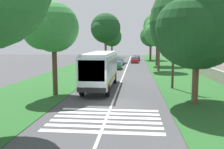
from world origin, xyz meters
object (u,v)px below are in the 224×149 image
trailing_car_0 (117,65)px  roadside_tree_right_3 (150,37)px  trailing_car_1 (120,62)px  utility_pole (174,43)px  roadside_tree_right_0 (158,32)px  roadside_tree_right_1 (195,24)px  roadside_tree_right_2 (157,26)px  roadside_tree_left_1 (52,29)px  coach_bus (101,68)px  trailing_car_2 (135,60)px  roadside_tree_left_0 (111,37)px  trailing_car_3 (136,58)px  roadside_tree_left_3 (105,29)px

trailing_car_0 → roadside_tree_right_3: (24.08, -7.23, 5.69)m
trailing_car_1 → utility_pole: utility_pole is taller
roadside_tree_right_0 → roadside_tree_right_1: roadside_tree_right_1 is taller
roadside_tree_right_0 → roadside_tree_right_3: bearing=-0.4°
roadside_tree_right_2 → roadside_tree_left_1: bearing=159.4°
coach_bus → trailing_car_2: bearing=-5.5°
roadside_tree_left_0 → roadside_tree_right_0: 41.42m
roadside_tree_right_3 → roadside_tree_left_0: bearing=43.1°
roadside_tree_left_0 → roadside_tree_right_3: (-12.66, -11.85, -0.08)m
trailing_car_3 → roadside_tree_right_3: roadside_tree_right_3 is taller
roadside_tree_right_2 → utility_pole: roadside_tree_right_2 is taller
roadside_tree_left_0 → roadside_tree_right_1: 63.63m
coach_bus → trailing_car_0: size_ratio=2.60×
roadside_tree_right_3 → trailing_car_0: bearing=163.3°
coach_bus → trailing_car_2: coach_bus is taller
roadside_tree_left_1 → utility_pole: size_ratio=0.92×
trailing_car_0 → utility_pole: (-19.01, -7.25, 4.00)m
trailing_car_0 → roadside_tree_left_3: (17.75, 4.29, 7.43)m
roadside_tree_left_1 → roadside_tree_right_1: (-2.32, -11.74, 0.17)m
trailing_car_0 → roadside_tree_left_0: (36.74, 4.62, 5.76)m
utility_pole → trailing_car_2: bearing=6.9°
coach_bus → roadside_tree_right_1: bearing=-127.2°
trailing_car_0 → roadside_tree_right_2: bearing=-46.3°
roadside_tree_left_3 → utility_pole: size_ratio=1.33×
utility_pole → roadside_tree_left_3: bearing=17.4°
coach_bus → roadside_tree_right_0: size_ratio=1.22×
roadside_tree_left_0 → roadside_tree_right_3: 17.34m
roadside_tree_left_1 → roadside_tree_left_3: roadside_tree_left_3 is taller
trailing_car_0 → trailing_car_2: (14.59, -3.16, 0.00)m
roadside_tree_right_3 → trailing_car_3: bearing=122.7°
trailing_car_1 → roadside_tree_right_2: bearing=-102.7°
coach_bus → roadside_tree_right_1: (-6.05, -7.97, 3.94)m
roadside_tree_left_1 → roadside_tree_left_0: bearing=0.7°
trailing_car_1 → roadside_tree_left_1: (-32.33, 3.83, 5.25)m
trailing_car_1 → trailing_car_0: bearing=-179.5°
roadside_tree_right_0 → roadside_tree_right_3: size_ratio=0.98×
roadside_tree_right_3 → roadside_tree_left_3: bearing=118.8°
trailing_car_0 → utility_pole: size_ratio=0.48×
trailing_car_0 → trailing_car_1: bearing=0.5°
coach_bus → roadside_tree_right_1: size_ratio=1.14×
trailing_car_3 → roadside_tree_left_3: roadside_tree_left_3 is taller
trailing_car_3 → roadside_tree_left_3: bearing=116.8°
trailing_car_3 → coach_bus: bearing=174.9°
coach_bus → roadside_tree_right_0: 18.61m
trailing_car_1 → roadside_tree_right_0: bearing=-149.2°
roadside_tree_left_1 → roadside_tree_left_3: bearing=0.5°
trailing_car_2 → roadside_tree_right_3: bearing=-23.2°
trailing_car_2 → roadside_tree_right_1: (-40.26, -4.67, 5.42)m
trailing_car_1 → roadside_tree_right_2: roadside_tree_right_2 is taller
coach_bus → roadside_tree_left_0: 56.69m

